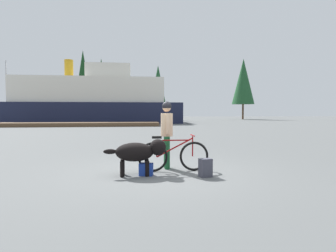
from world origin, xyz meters
TOP-DOWN VIEW (x-y plane):
  - ground_plane at (0.00, 0.00)m, footprint 160.00×160.00m
  - bicycle at (0.35, 0.09)m, footprint 1.82×0.44m
  - person_cyclist at (0.24, 0.50)m, footprint 0.32×0.53m
  - dog at (-0.52, -0.25)m, footprint 1.49×0.53m
  - backpack at (1.02, -0.61)m, footprint 0.32×0.26m
  - handbag_pannier at (-0.36, -0.31)m, footprint 0.36×0.26m
  - dock_pier at (-6.18, 23.30)m, footprint 16.42×2.96m
  - ferry_boat at (-6.00, 31.70)m, footprint 23.41×7.37m
  - sailboat_moored at (-16.62, 31.60)m, footprint 7.79×2.18m
  - pine_tree_far_left at (-9.57, 46.40)m, footprint 3.20×3.20m
  - pine_tree_center at (3.96, 45.04)m, footprint 2.84×2.84m
  - pine_tree_far_right at (20.68, 46.29)m, footprint 4.30×4.30m
  - pine_tree_mid_back at (-6.72, 50.07)m, footprint 2.89×2.89m

SIDE VIEW (x-z plane):
  - ground_plane at x=0.00m, z-range 0.00..0.00m
  - handbag_pannier at x=-0.36m, z-range 0.00..0.30m
  - dock_pier at x=-6.18m, z-range 0.00..0.40m
  - backpack at x=1.02m, z-range 0.00..0.43m
  - bicycle at x=0.35m, z-range -0.06..0.87m
  - sailboat_moored at x=-16.62m, z-range -3.52..4.50m
  - dog at x=-0.52m, z-range 0.13..1.00m
  - person_cyclist at x=0.24m, z-range 0.20..2.00m
  - ferry_boat at x=-6.00m, z-range -1.27..7.00m
  - pine_tree_center at x=3.96m, z-range 1.40..11.36m
  - pine_tree_far_right at x=20.68m, z-range 1.48..13.23m
  - pine_tree_mid_back at x=-6.72m, z-range 1.61..13.46m
  - pine_tree_far_left at x=-9.57m, z-range 1.34..13.95m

